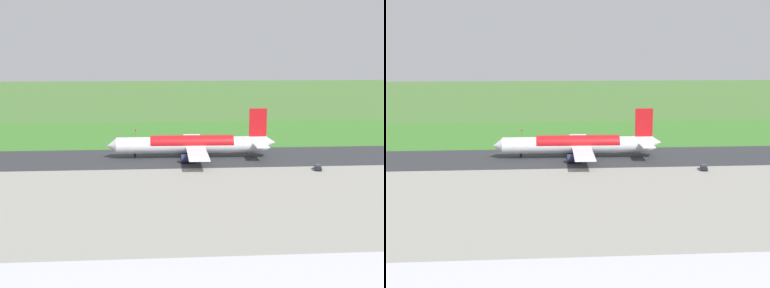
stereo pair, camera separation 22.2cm
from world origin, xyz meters
TOP-DOWN VIEW (x-y plane):
  - ground_plane at (0.00, 0.00)m, footprint 800.00×800.00m
  - runway_asphalt at (0.00, 0.00)m, footprint 600.00×29.58m
  - apron_concrete at (0.00, 54.25)m, footprint 440.00×110.00m
  - grass_verge_foreground at (0.00, -40.97)m, footprint 600.00×80.00m
  - airliner_main at (-8.59, 0.01)m, footprint 54.03×44.11m
  - service_car_followme at (-43.28, 19.18)m, footprint 2.75×4.51m
  - no_stopping_sign at (11.44, -43.58)m, footprint 0.60×0.10m
  - traffic_cone_orange at (18.69, -43.21)m, footprint 0.40×0.40m

SIDE VIEW (x-z plane):
  - ground_plane at x=0.00m, z-range 0.00..0.00m
  - grass_verge_foreground at x=0.00m, z-range 0.00..0.04m
  - apron_concrete at x=0.00m, z-range 0.00..0.05m
  - runway_asphalt at x=0.00m, z-range 0.00..0.06m
  - traffic_cone_orange at x=18.69m, z-range 0.00..0.55m
  - service_car_followme at x=-43.28m, z-range 0.03..1.65m
  - no_stopping_sign at x=11.44m, z-range 0.23..2.61m
  - airliner_main at x=-8.59m, z-range -3.59..12.29m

